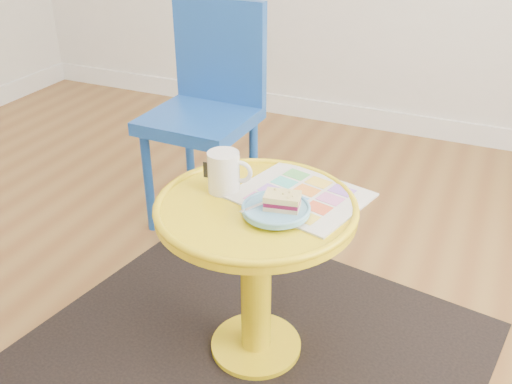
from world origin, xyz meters
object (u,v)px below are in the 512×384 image
at_px(side_table, 256,250).
at_px(chair, 208,101).
at_px(plate, 276,210).
at_px(newspaper, 300,196).
at_px(mug, 225,171).

distance_m(side_table, chair, 0.87).
relative_size(chair, plate, 5.01).
bearing_deg(chair, newspaper, -42.63).
height_order(side_table, newspaper, newspaper).
bearing_deg(newspaper, chair, 150.51).
bearing_deg(mug, plate, -30.77).
distance_m(newspaper, mug, 0.22).
bearing_deg(plate, mug, 159.44).
bearing_deg(mug, side_table, -29.11).
bearing_deg(newspaper, mug, -150.74).
xyz_separation_m(chair, mug, (0.40, -0.65, 0.07)).
bearing_deg(plate, side_table, 156.85).
height_order(newspaper, mug, mug).
relative_size(chair, newspaper, 2.68).
bearing_deg(side_table, chair, 127.01).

